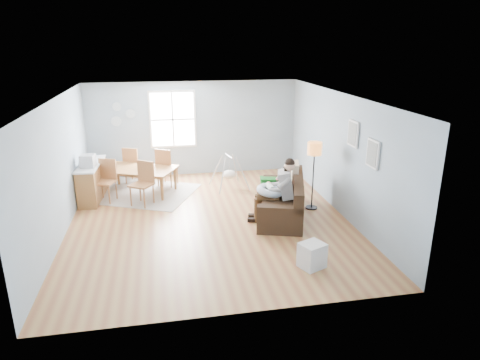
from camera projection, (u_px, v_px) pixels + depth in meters
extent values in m
cube|color=#975835|center=(209.00, 221.00, 9.51)|extent=(8.40, 9.40, 0.08)
cube|color=white|center=(206.00, 82.00, 8.56)|extent=(8.40, 9.40, 0.60)
cube|color=#8095A8|center=(191.00, 122.00, 13.43)|extent=(8.40, 0.08, 3.90)
cube|color=#8095A8|center=(256.00, 273.00, 4.73)|extent=(8.40, 0.08, 3.90)
cube|color=#8095A8|center=(388.00, 152.00, 9.81)|extent=(0.08, 9.40, 3.90)
cube|color=white|center=(173.00, 119.00, 12.12)|extent=(1.32, 0.06, 1.62)
cube|color=white|center=(173.00, 120.00, 12.09)|extent=(1.20, 0.02, 1.50)
cube|color=white|center=(173.00, 120.00, 12.08)|extent=(1.20, 0.03, 0.04)
cube|color=white|center=(173.00, 120.00, 12.08)|extent=(0.04, 0.03, 1.50)
cube|color=white|center=(373.00, 154.00, 8.07)|extent=(0.04, 0.44, 0.54)
cube|color=slate|center=(372.00, 154.00, 8.07)|extent=(0.01, 0.36, 0.46)
cube|color=white|center=(353.00, 134.00, 8.85)|extent=(0.04, 0.44, 0.54)
cube|color=slate|center=(352.00, 134.00, 8.85)|extent=(0.01, 0.36, 0.46)
cylinder|color=#9CB4BC|center=(117.00, 107.00, 11.73)|extent=(0.24, 0.02, 0.24)
cylinder|color=#9CB4BC|center=(131.00, 114.00, 11.85)|extent=(0.26, 0.02, 0.26)
cylinder|color=#9CB4BC|center=(116.00, 121.00, 11.85)|extent=(0.28, 0.02, 0.28)
cube|color=black|center=(281.00, 206.00, 9.66)|extent=(1.55, 2.37, 0.44)
cube|color=black|center=(298.00, 188.00, 9.48)|extent=(0.85, 2.16, 0.45)
cube|color=black|center=(280.00, 210.00, 8.63)|extent=(0.96, 0.48, 0.17)
cube|color=black|center=(282.00, 180.00, 10.50)|extent=(0.96, 0.48, 0.17)
cube|color=#166328|center=(281.00, 182.00, 10.25)|extent=(1.14, 0.99, 0.04)
cube|color=tan|center=(295.00, 174.00, 9.99)|extent=(0.30, 0.57, 0.55)
cube|color=#97979A|center=(286.00, 184.00, 9.16)|extent=(0.48, 0.54, 0.62)
sphere|color=#E5AE8C|center=(290.00, 165.00, 9.03)|extent=(0.23, 0.23, 0.23)
sphere|color=black|center=(290.00, 163.00, 9.01)|extent=(0.22, 0.22, 0.22)
cylinder|color=#3C2716|center=(268.00, 198.00, 9.18)|extent=(0.51, 0.29, 0.17)
cylinder|color=#3C2716|center=(268.00, 194.00, 9.39)|extent=(0.51, 0.29, 0.17)
cylinder|color=#3C2716|center=(257.00, 210.00, 9.29)|extent=(0.14, 0.14, 0.54)
cylinder|color=#3C2716|center=(258.00, 206.00, 9.50)|extent=(0.14, 0.14, 0.54)
cube|color=black|center=(253.00, 220.00, 9.37)|extent=(0.27, 0.17, 0.08)
cube|color=black|center=(254.00, 216.00, 9.58)|extent=(0.27, 0.17, 0.08)
torus|color=silver|center=(270.00, 191.00, 9.24)|extent=(0.77, 0.76, 0.24)
cylinder|color=silver|center=(270.00, 187.00, 9.22)|extent=(0.15, 0.31, 0.13)
sphere|color=#E5AE8C|center=(269.00, 184.00, 9.38)|extent=(0.11, 0.11, 0.11)
cube|color=white|center=(284.00, 182.00, 9.70)|extent=(0.30, 0.32, 0.38)
sphere|color=#E5AE8C|center=(286.00, 171.00, 9.62)|extent=(0.18, 0.18, 0.18)
sphere|color=black|center=(286.00, 169.00, 9.61)|extent=(0.17, 0.17, 0.17)
cylinder|color=#FB3D7E|center=(273.00, 190.00, 9.70)|extent=(0.33, 0.17, 0.09)
cylinder|color=#FB3D7E|center=(273.00, 187.00, 9.84)|extent=(0.33, 0.17, 0.09)
cylinder|color=#FB3D7E|center=(266.00, 197.00, 9.76)|extent=(0.08, 0.08, 0.31)
cylinder|color=#FB3D7E|center=(266.00, 195.00, 9.90)|extent=(0.08, 0.08, 0.31)
cylinder|color=black|center=(311.00, 208.00, 10.13)|extent=(0.28, 0.28, 0.03)
cylinder|color=black|center=(313.00, 180.00, 9.91)|extent=(0.03, 0.03, 1.40)
cylinder|color=orange|center=(315.00, 149.00, 9.68)|extent=(0.32, 0.32, 0.28)
cube|color=silver|center=(312.00, 255.00, 7.45)|extent=(0.51, 0.49, 0.45)
cube|color=black|center=(304.00, 258.00, 7.35)|extent=(0.15, 0.29, 0.36)
cube|color=#9B958E|center=(139.00, 193.00, 11.15)|extent=(3.35, 3.03, 0.01)
imported|color=brown|center=(138.00, 181.00, 11.05)|extent=(2.12, 1.72, 0.65)
cube|color=brown|center=(105.00, 182.00, 10.41)|extent=(0.60, 0.60, 0.04)
cube|color=brown|center=(108.00, 169.00, 10.52)|extent=(0.43, 0.20, 0.51)
cylinder|color=brown|center=(95.00, 194.00, 10.34)|extent=(0.04, 0.04, 0.50)
cylinder|color=brown|center=(109.00, 195.00, 10.28)|extent=(0.04, 0.04, 0.50)
cylinder|color=brown|center=(102.00, 189.00, 10.69)|extent=(0.04, 0.04, 0.50)
cylinder|color=brown|center=(116.00, 190.00, 10.63)|extent=(0.04, 0.04, 0.50)
cube|color=brown|center=(141.00, 185.00, 10.17)|extent=(0.66, 0.66, 0.05)
cube|color=brown|center=(146.00, 171.00, 10.27)|extent=(0.40, 0.28, 0.52)
cylinder|color=brown|center=(131.00, 197.00, 10.15)|extent=(0.04, 0.04, 0.51)
cylinder|color=brown|center=(144.00, 199.00, 10.01)|extent=(0.04, 0.04, 0.51)
cylinder|color=brown|center=(140.00, 191.00, 10.49)|extent=(0.04, 0.04, 0.51)
cylinder|color=brown|center=(154.00, 194.00, 10.35)|extent=(0.04, 0.04, 0.51)
cube|color=brown|center=(134.00, 165.00, 11.81)|extent=(0.61, 0.61, 0.04)
cube|color=brown|center=(130.00, 157.00, 11.53)|extent=(0.42, 0.22, 0.51)
cylinder|color=brown|center=(144.00, 172.00, 12.02)|extent=(0.04, 0.04, 0.50)
cylinder|color=brown|center=(132.00, 171.00, 12.10)|extent=(0.04, 0.04, 0.50)
cylinder|color=brown|center=(138.00, 176.00, 11.68)|extent=(0.04, 0.04, 0.50)
cylinder|color=brown|center=(126.00, 175.00, 11.76)|extent=(0.04, 0.04, 0.50)
cube|color=brown|center=(167.00, 167.00, 11.58)|extent=(0.65, 0.65, 0.05)
cube|color=brown|center=(163.00, 159.00, 11.29)|extent=(0.42, 0.26, 0.52)
cylinder|color=brown|center=(177.00, 175.00, 11.77)|extent=(0.04, 0.04, 0.51)
cylinder|color=brown|center=(165.00, 174.00, 11.89)|extent=(0.04, 0.04, 0.51)
cylinder|color=brown|center=(171.00, 179.00, 11.42)|extent=(0.04, 0.04, 0.51)
cylinder|color=brown|center=(158.00, 178.00, 11.54)|extent=(0.04, 0.04, 0.51)
cube|color=brown|center=(92.00, 181.00, 10.64)|extent=(0.54, 1.61, 0.88)
cube|color=silver|center=(90.00, 164.00, 10.50)|extent=(0.58, 1.65, 0.04)
cube|color=#B3B3B8|center=(88.00, 161.00, 10.16)|extent=(0.35, 0.34, 0.30)
cube|color=black|center=(81.00, 161.00, 10.15)|extent=(0.05, 0.25, 0.21)
cylinder|color=#B3B3B8|center=(229.00, 156.00, 11.23)|extent=(0.13, 0.50, 0.04)
ellipsoid|color=white|center=(229.00, 174.00, 11.39)|extent=(0.36, 0.36, 0.22)
cylinder|color=#B3B3B8|center=(229.00, 165.00, 11.31)|extent=(0.01, 0.01, 0.40)
cylinder|color=#B3B3B8|center=(223.00, 176.00, 11.02)|extent=(0.26, 0.38, 0.89)
cylinder|color=#B3B3B8|center=(243.00, 174.00, 11.21)|extent=(0.36, 0.27, 0.89)
cylinder|color=#B3B3B8|center=(216.00, 170.00, 11.52)|extent=(0.36, 0.27, 0.89)
cylinder|color=#B3B3B8|center=(235.00, 168.00, 11.71)|extent=(0.26, 0.38, 0.89)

